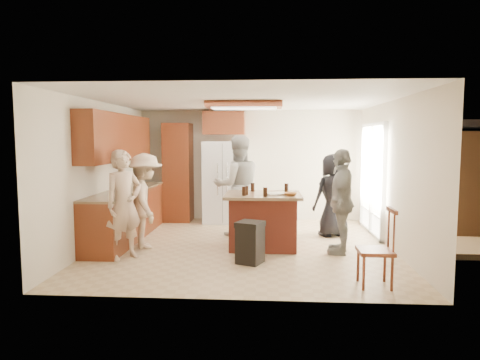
# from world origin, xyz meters

# --- Properties ---
(room_shell) EXTENTS (8.00, 5.20, 5.00)m
(room_shell) POSITION_xyz_m (4.37, 1.64, 0.87)
(room_shell) COLOR tan
(room_shell) RESTS_ON ground
(person_front_left) EXTENTS (0.74, 0.76, 1.69)m
(person_front_left) POSITION_xyz_m (-1.80, -0.89, 0.85)
(person_front_left) COLOR tan
(person_front_left) RESTS_ON ground
(person_behind_left) EXTENTS (1.06, 0.83, 1.92)m
(person_behind_left) POSITION_xyz_m (-0.16, 0.83, 0.96)
(person_behind_left) COLOR #9A9992
(person_behind_left) RESTS_ON ground
(person_behind_right) EXTENTS (0.91, 0.78, 1.58)m
(person_behind_right) POSITION_xyz_m (1.66, 0.89, 0.79)
(person_behind_right) COLOR black
(person_behind_right) RESTS_ON ground
(person_side_right) EXTENTS (0.71, 1.08, 1.70)m
(person_side_right) POSITION_xyz_m (1.61, -0.35, 0.85)
(person_side_right) COLOR gray
(person_side_right) RESTS_ON ground
(person_counter) EXTENTS (0.85, 1.15, 1.62)m
(person_counter) POSITION_xyz_m (-1.66, -0.21, 0.81)
(person_counter) COLOR tan
(person_counter) RESTS_ON ground
(left_cabinetry) EXTENTS (0.64, 3.00, 2.30)m
(left_cabinetry) POSITION_xyz_m (-2.24, 0.40, 0.96)
(left_cabinetry) COLOR maroon
(left_cabinetry) RESTS_ON ground
(back_wall_units) EXTENTS (1.80, 0.60, 2.45)m
(back_wall_units) POSITION_xyz_m (-1.33, 2.20, 1.38)
(back_wall_units) COLOR maroon
(back_wall_units) RESTS_ON ground
(refrigerator) EXTENTS (0.90, 0.76, 1.80)m
(refrigerator) POSITION_xyz_m (-0.55, 2.12, 0.90)
(refrigerator) COLOR white
(refrigerator) RESTS_ON ground
(kitchen_island) EXTENTS (1.28, 1.03, 0.93)m
(kitchen_island) POSITION_xyz_m (0.34, -0.08, 0.47)
(kitchen_island) COLOR #9D3928
(kitchen_island) RESTS_ON ground
(island_items) EXTENTS (0.92, 0.75, 0.15)m
(island_items) POSITION_xyz_m (0.51, -0.19, 0.97)
(island_items) COLOR silver
(island_items) RESTS_ON kitchen_island
(trash_bin) EXTENTS (0.47, 0.47, 0.63)m
(trash_bin) POSITION_xyz_m (0.16, -1.02, 0.32)
(trash_bin) COLOR black
(trash_bin) RESTS_ON ground
(spindle_chair) EXTENTS (0.42, 0.42, 0.99)m
(spindle_chair) POSITION_xyz_m (1.79, -1.92, 0.45)
(spindle_chair) COLOR maroon
(spindle_chair) RESTS_ON ground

